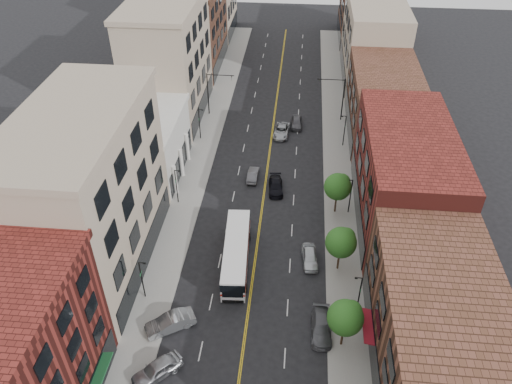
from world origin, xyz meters
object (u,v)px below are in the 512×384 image
(car_lane_c, at_px, (297,122))
(car_lane_b, at_px, (282,131))
(city_bus, at_px, (236,252))
(car_lane_a, at_px, (276,186))
(car_angle_a, at_px, (157,370))
(car_parked_far, at_px, (310,257))
(car_lane_behind, at_px, (253,175))
(car_parked_mid, at_px, (321,327))
(car_angle_b, at_px, (170,323))

(car_lane_c, bearing_deg, car_lane_b, -129.93)
(city_bus, relative_size, car_lane_a, 2.58)
(car_lane_a, height_order, car_lane_b, car_lane_b)
(car_angle_a, xyz_separation_m, car_parked_far, (13.59, 15.64, -0.08))
(car_lane_a, relative_size, car_lane_c, 1.09)
(car_angle_a, relative_size, car_lane_c, 1.12)
(car_lane_behind, xyz_separation_m, car_lane_b, (3.30, 12.20, 0.05))
(car_angle_a, relative_size, car_lane_b, 0.94)
(car_parked_mid, height_order, car_lane_c, car_lane_c)
(car_angle_b, relative_size, car_lane_b, 0.97)
(car_parked_mid, relative_size, car_lane_b, 0.97)
(car_angle_b, distance_m, car_lane_c, 42.46)
(car_lane_behind, height_order, car_lane_c, car_lane_c)
(city_bus, distance_m, car_angle_b, 10.87)
(city_bus, bearing_deg, car_lane_b, 79.45)
(car_lane_behind, xyz_separation_m, car_lane_c, (5.59, 15.06, 0.07))
(car_lane_behind, bearing_deg, car_angle_a, 81.19)
(city_bus, bearing_deg, car_lane_behind, 85.65)
(car_parked_far, height_order, car_lane_behind, car_parked_far)
(city_bus, xyz_separation_m, car_angle_a, (-5.36, -14.59, -0.95))
(car_angle_b, xyz_separation_m, car_lane_a, (8.90, 23.51, -0.14))
(city_bus, relative_size, car_lane_b, 2.35)
(city_bus, relative_size, car_lane_behind, 3.00)
(car_angle_b, relative_size, car_parked_far, 1.16)
(city_bus, distance_m, car_parked_mid, 12.72)
(car_angle_a, relative_size, car_lane_a, 1.03)
(city_bus, height_order, car_lane_a, city_bus)
(city_bus, xyz_separation_m, car_lane_b, (3.54, 28.69, -1.06))
(car_lane_b, bearing_deg, car_lane_behind, -100.41)
(car_lane_a, bearing_deg, car_lane_behind, 138.76)
(car_parked_mid, bearing_deg, car_lane_b, 98.45)
(car_angle_a, bearing_deg, city_bus, 116.07)
(car_lane_behind, distance_m, car_lane_b, 12.64)
(car_angle_b, bearing_deg, car_parked_far, 96.62)
(car_parked_far, xyz_separation_m, car_lane_behind, (-7.99, 15.44, -0.07))
(car_angle_b, distance_m, car_lane_a, 25.14)
(car_parked_mid, bearing_deg, car_angle_a, -158.08)
(car_angle_b, relative_size, car_parked_mid, 1.01)
(car_parked_mid, xyz_separation_m, car_lane_behind, (-9.20, 24.95, -0.06))
(car_parked_far, height_order, car_lane_c, car_parked_far)
(car_lane_behind, bearing_deg, car_lane_b, -103.73)
(car_lane_a, bearing_deg, car_lane_b, 84.62)
(car_angle_a, bearing_deg, car_lane_b, 124.63)
(car_parked_mid, bearing_deg, car_lane_c, 94.57)
(car_lane_behind, bearing_deg, car_parked_mid, 111.65)
(car_lane_b, distance_m, car_lane_c, 3.67)
(city_bus, height_order, car_parked_mid, city_bus)
(city_bus, bearing_deg, car_parked_mid, -45.40)
(car_parked_far, xyz_separation_m, car_lane_a, (-4.69, 13.05, -0.06))
(city_bus, height_order, car_lane_behind, city_bus)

